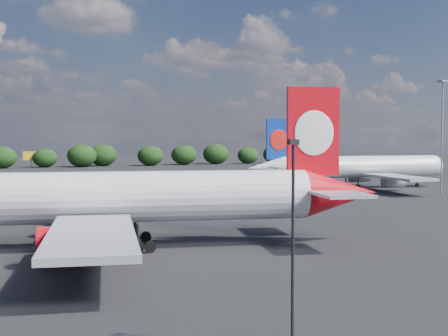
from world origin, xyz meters
name	(u,v)px	position (x,y,z in m)	size (l,w,h in m)	color
ground	(14,206)	(0.00, 60.00, 0.00)	(500.00, 500.00, 0.00)	black
qantas_airliner	(133,198)	(8.82, 18.01, 4.86)	(48.79, 46.61, 15.97)	silver
china_southern_airliner	(353,167)	(67.20, 68.19, 4.38)	(44.07, 41.97, 14.37)	silver
apron_lamp_post	(293,232)	(9.76, -13.28, 6.06)	(0.55, 0.30, 10.83)	black
floodlight_mast_near	(442,120)	(75.38, 51.26, 13.84)	(1.60, 1.60, 21.24)	gray
billboard_yellow	(31,156)	(12.00, 182.00, 3.87)	(5.00, 0.30, 5.50)	gold
horizon_treeline	(17,157)	(7.54, 180.34, 3.83)	(203.59, 16.15, 9.06)	black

